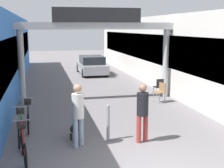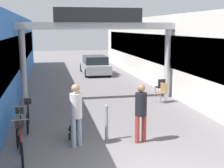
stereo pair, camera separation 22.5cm
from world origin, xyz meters
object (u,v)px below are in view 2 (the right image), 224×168
(parked_car_silver, at_px, (95,65))
(cafe_chair_wood_nearer, at_px, (162,91))
(bicycle_black_third, at_px, (28,115))
(cafe_chair_black_farther, at_px, (161,86))
(pedestrian_with_dog, at_px, (76,111))
(bicycle_green_second, at_px, (19,126))
(bicycle_red_nearest, at_px, (21,143))
(pedestrian_companion, at_px, (141,109))
(bollard_post_metal, at_px, (107,122))
(dog_on_leash, at_px, (76,127))

(parked_car_silver, bearing_deg, cafe_chair_wood_nearer, -79.88)
(bicycle_black_third, distance_m, cafe_chair_black_farther, 7.03)
(pedestrian_with_dog, bearing_deg, bicycle_green_second, 153.30)
(bicycle_red_nearest, bearing_deg, pedestrian_with_dog, 22.95)
(pedestrian_with_dog, distance_m, bicycle_red_nearest, 1.70)
(pedestrian_companion, bearing_deg, bicycle_red_nearest, -170.27)
(pedestrian_companion, height_order, parked_car_silver, pedestrian_companion)
(pedestrian_companion, distance_m, bollard_post_metal, 1.11)
(cafe_chair_black_farther, bearing_deg, bicycle_green_second, -142.52)
(cafe_chair_wood_nearer, bearing_deg, cafe_chair_black_farther, 71.99)
(pedestrian_with_dog, distance_m, bicycle_black_third, 2.56)
(bollard_post_metal, bearing_deg, dog_on_leash, 155.64)
(pedestrian_with_dog, distance_m, parked_car_silver, 14.00)
(bicycle_red_nearest, height_order, bicycle_black_third, same)
(bicycle_green_second, bearing_deg, dog_on_leash, -3.33)
(dog_on_leash, relative_size, bollard_post_metal, 0.72)
(cafe_chair_wood_nearer, bearing_deg, bicycle_green_second, -147.98)
(bicycle_green_second, xyz_separation_m, cafe_chair_black_farther, (6.24, 4.78, 0.10))
(pedestrian_with_dog, height_order, parked_car_silver, pedestrian_with_dog)
(pedestrian_with_dog, bearing_deg, bicycle_black_third, 125.67)
(cafe_chair_wood_nearer, bearing_deg, bicycle_red_nearest, -138.14)
(dog_on_leash, xyz_separation_m, cafe_chair_wood_nearer, (4.21, 3.77, 0.19))
(pedestrian_companion, relative_size, bicycle_green_second, 1.03)
(bicycle_green_second, height_order, bicycle_black_third, same)
(cafe_chair_black_farther, bearing_deg, parked_car_silver, 103.87)
(bicycle_red_nearest, relative_size, cafe_chair_black_farther, 1.89)
(bicycle_black_third, xyz_separation_m, bollard_post_metal, (2.38, -1.70, 0.12))
(cafe_chair_wood_nearer, bearing_deg, pedestrian_companion, -117.54)
(cafe_chair_black_farther, bearing_deg, pedestrian_companion, -115.78)
(dog_on_leash, bearing_deg, bollard_post_metal, -24.36)
(cafe_chair_wood_nearer, xyz_separation_m, cafe_chair_black_farther, (0.36, 1.11, 0.00))
(bicycle_green_second, relative_size, bollard_post_metal, 1.54)
(bollard_post_metal, distance_m, cafe_chair_black_farther, 6.43)
(cafe_chair_black_farther, height_order, parked_car_silver, parked_car_silver)
(bollard_post_metal, bearing_deg, cafe_chair_black_farther, 55.18)
(bicycle_green_second, bearing_deg, bicycle_red_nearest, -83.46)
(dog_on_leash, distance_m, bicycle_green_second, 1.68)
(bicycle_black_third, bearing_deg, bollard_post_metal, -35.52)
(pedestrian_with_dog, height_order, cafe_chair_wood_nearer, pedestrian_with_dog)
(cafe_chair_wood_nearer, xyz_separation_m, parked_car_silver, (-1.65, 9.25, 0.10))
(bicycle_green_second, bearing_deg, bollard_post_metal, -11.06)
(dog_on_leash, bearing_deg, parked_car_silver, 78.90)
(dog_on_leash, height_order, cafe_chair_wood_nearer, cafe_chair_wood_nearer)
(dog_on_leash, bearing_deg, cafe_chair_black_farther, 46.90)
(bollard_post_metal, height_order, cafe_chair_wood_nearer, bollard_post_metal)
(bicycle_black_third, relative_size, bollard_post_metal, 1.54)
(bicycle_green_second, bearing_deg, cafe_chair_black_farther, 37.48)
(bicycle_red_nearest, bearing_deg, cafe_chair_black_farther, 45.72)
(parked_car_silver, bearing_deg, bicycle_green_second, -108.10)
(pedestrian_with_dog, xyz_separation_m, bollard_post_metal, (0.93, 0.32, -0.48))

